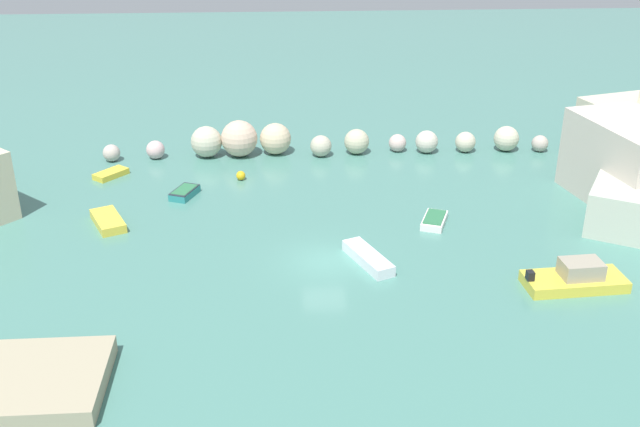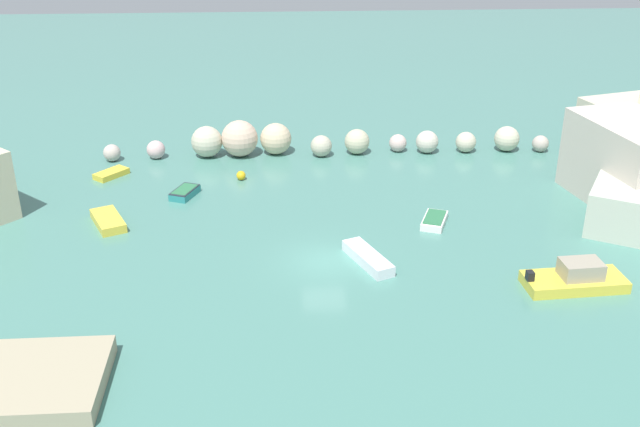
# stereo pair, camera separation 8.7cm
# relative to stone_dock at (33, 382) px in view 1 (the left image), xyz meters

# --- Properties ---
(cove_water) EXTENTS (160.00, 160.00, 0.00)m
(cove_water) POSITION_rel_stone_dock_xyz_m (13.15, 10.75, -0.42)
(cove_water) COLOR #487F73
(cove_water) RESTS_ON ground
(rock_breakwater) EXTENTS (34.31, 2.92, 2.78)m
(rock_breakwater) POSITION_rel_stone_dock_xyz_m (12.78, 28.18, 0.67)
(rock_breakwater) COLOR #BCAEA3
(rock_breakwater) RESTS_ON ground
(stone_dock) EXTENTS (6.22, 5.43, 0.85)m
(stone_dock) POSITION_rel_stone_dock_xyz_m (0.00, 0.00, 0.00)
(stone_dock) COLOR tan
(stone_dock) RESTS_ON ground
(channel_buoy) EXTENTS (0.66, 0.66, 0.66)m
(channel_buoy) POSITION_rel_stone_dock_xyz_m (7.97, 23.24, -0.10)
(channel_buoy) COLOR gold
(channel_buoy) RESTS_ON cove_water
(moored_boat_0) EXTENTS (5.45, 2.58, 1.51)m
(moored_boat_0) POSITION_rel_stone_dock_xyz_m (26.29, 7.20, 0.09)
(moored_boat_0) COLOR gold
(moored_boat_0) RESTS_ON cove_water
(moored_boat_1) EXTENTS (2.65, 4.22, 0.63)m
(moored_boat_1) POSITION_rel_stone_dock_xyz_m (15.59, 10.43, -0.11)
(moored_boat_1) COLOR white
(moored_boat_1) RESTS_ON cove_water
(moored_boat_2) EXTENTS (2.79, 3.72, 0.55)m
(moored_boat_2) POSITION_rel_stone_dock_xyz_m (-0.02, 16.29, -0.15)
(moored_boat_2) COLOR gold
(moored_boat_2) RESTS_ON cove_water
(moored_boat_3) EXTENTS (2.16, 2.90, 0.51)m
(moored_boat_3) POSITION_rel_stone_dock_xyz_m (20.32, 15.27, -0.18)
(moored_boat_3) COLOR white
(moored_boat_3) RESTS_ON cove_water
(moored_boat_4) EXTENTS (2.01, 2.60, 0.53)m
(moored_boat_4) POSITION_rel_stone_dock_xyz_m (4.28, 20.53, -0.15)
(moored_boat_4) COLOR teal
(moored_boat_4) RESTS_ON cove_water
(moored_boat_5) EXTENTS (2.47, 2.63, 0.42)m
(moored_boat_5) POSITION_rel_stone_dock_xyz_m (-1.40, 24.38, -0.21)
(moored_boat_5) COLOR gold
(moored_boat_5) RESTS_ON cove_water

